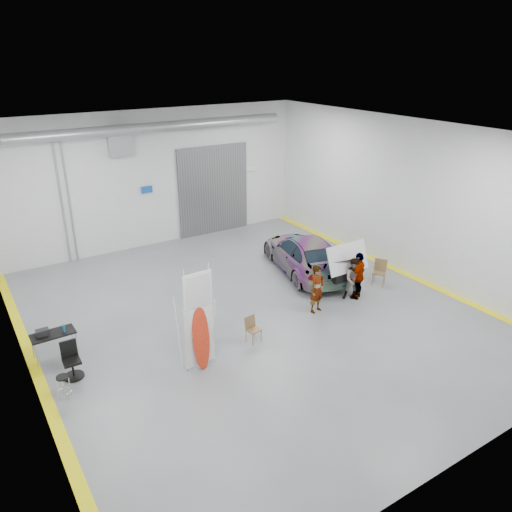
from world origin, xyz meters
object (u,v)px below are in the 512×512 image
person_a (317,289)px  work_table (50,334)px  sedan_car (305,254)px  person_c (358,275)px  folding_chair_far (378,277)px  person_b (354,279)px  shop_stool (64,387)px  folding_chair_near (253,334)px  office_chair (71,362)px  surfboard_display (200,329)px

person_a → work_table: person_a is taller
sedan_car → person_c: 2.87m
work_table → folding_chair_far: bearing=-7.8°
person_a → person_c: bearing=-11.5°
person_b → sedan_car: bearing=123.2°
folding_chair_far → work_table: bearing=-132.3°
person_a → person_c: (1.87, 0.00, 0.04)m
sedan_car → person_a: bearing=73.6°
folding_chair_far → shop_stool: size_ratio=1.48×
sedan_car → folding_chair_near: size_ratio=6.34×
folding_chair_near → work_table: size_ratio=0.66×
folding_chair_near → office_chair: 5.24m
person_c → folding_chair_far: (1.44, 0.38, -0.57)m
person_b → person_c: 0.21m
person_c → person_a: bearing=-27.0°
sedan_car → folding_chair_near: 5.65m
shop_stool → surfboard_display: bearing=-11.2°
office_chair → folding_chair_near: bearing=-10.7°
person_c → sedan_car: bearing=-113.3°
person_b → shop_stool: bearing=-145.9°
surfboard_display → folding_chair_near: (1.96, 0.37, -1.01)m
folding_chair_far → office_chair: size_ratio=0.93×
person_b → surfboard_display: 6.56m
person_b → person_c: bearing=33.3°
folding_chair_far → sedan_car: bearing=178.6°
person_c → office_chair: (-9.81, 0.69, -0.42)m
folding_chair_near → folding_chair_far: bearing=1.0°
folding_chair_near → folding_chair_far: (6.15, 0.85, 0.05)m
person_c → folding_chair_far: size_ratio=1.81×
person_a → work_table: 8.41m
person_c → folding_chair_near: size_ratio=2.16×
folding_chair_far → person_a: bearing=-118.0°
person_a → office_chair: bearing=163.5°
folding_chair_near → shop_stool: 5.51m
sedan_car → folding_chair_far: bearing=137.2°
surfboard_display → folding_chair_far: 8.26m
person_a → shop_stool: 8.35m
work_table → person_a: bearing=-13.4°
person_b → work_table: (-9.87, 1.95, -0.01)m
sedan_car → person_b: 2.87m
folding_chair_near → folding_chair_far: 6.21m
surfboard_display → work_table: (-3.38, 2.79, -0.49)m
person_a → work_table: (-8.18, 1.95, -0.07)m
person_a → person_b: 1.69m
folding_chair_near → sedan_car: bearing=29.5°
folding_chair_far → work_table: work_table is taller
surfboard_display → work_table: bearing=137.9°
person_a → person_c: 1.87m
person_a → office_chair: person_a is taller
person_b → folding_chair_near: person_b is taller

